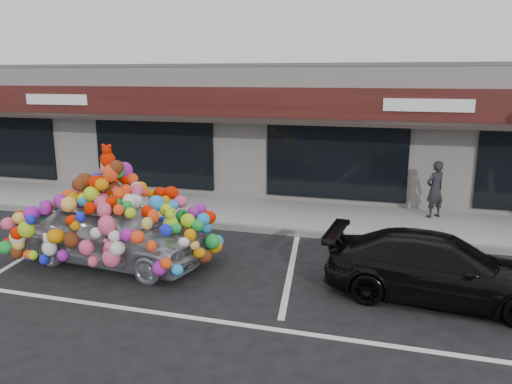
# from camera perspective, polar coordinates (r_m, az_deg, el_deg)

# --- Properties ---
(ground) EXTENTS (90.00, 90.00, 0.00)m
(ground) POSITION_cam_1_polar(r_m,az_deg,el_deg) (11.23, -10.47, -7.67)
(ground) COLOR black
(ground) RESTS_ON ground
(shop_building) EXTENTS (24.00, 7.20, 4.31)m
(shop_building) POSITION_cam_1_polar(r_m,az_deg,el_deg) (18.51, 1.00, 7.66)
(shop_building) COLOR silver
(shop_building) RESTS_ON ground
(sidewalk) EXTENTS (26.00, 3.00, 0.15)m
(sidewalk) POSITION_cam_1_polar(r_m,az_deg,el_deg) (14.70, -3.56, -2.12)
(sidewalk) COLOR #989892
(sidewalk) RESTS_ON ground
(kerb) EXTENTS (26.00, 0.18, 0.16)m
(kerb) POSITION_cam_1_polar(r_m,az_deg,el_deg) (13.36, -5.72, -3.75)
(kerb) COLOR slate
(kerb) RESTS_ON ground
(parking_stripe_left) EXTENTS (0.73, 4.37, 0.01)m
(parking_stripe_left) POSITION_cam_1_polar(r_m,az_deg,el_deg) (13.07, -22.80, -5.47)
(parking_stripe_left) COLOR silver
(parking_stripe_left) RESTS_ON ground
(parking_stripe_mid) EXTENTS (0.73, 4.37, 0.01)m
(parking_stripe_mid) POSITION_cam_1_polar(r_m,az_deg,el_deg) (10.52, 3.99, -8.90)
(parking_stripe_mid) COLOR silver
(parking_stripe_mid) RESTS_ON ground
(lane_line) EXTENTS (14.00, 0.12, 0.01)m
(lane_line) POSITION_cam_1_polar(r_m,az_deg,el_deg) (8.55, -5.12, -14.41)
(lane_line) COLOR silver
(lane_line) RESTS_ON ground
(toy_car) EXTENTS (2.97, 4.55, 2.54)m
(toy_car) POSITION_cam_1_polar(r_m,az_deg,el_deg) (11.07, -15.99, -3.56)
(toy_car) COLOR gray
(toy_car) RESTS_ON ground
(black_sedan) EXTENTS (1.99, 4.18, 1.18)m
(black_sedan) POSITION_cam_1_polar(r_m,az_deg,el_deg) (9.62, 20.23, -8.17)
(black_sedan) COLOR black
(black_sedan) RESTS_ON ground
(pedestrian_a) EXTENTS (0.68, 0.66, 1.56)m
(pedestrian_a) POSITION_cam_1_polar(r_m,az_deg,el_deg) (14.40, 19.78, 0.29)
(pedestrian_a) COLOR black
(pedestrian_a) RESTS_ON sidewalk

